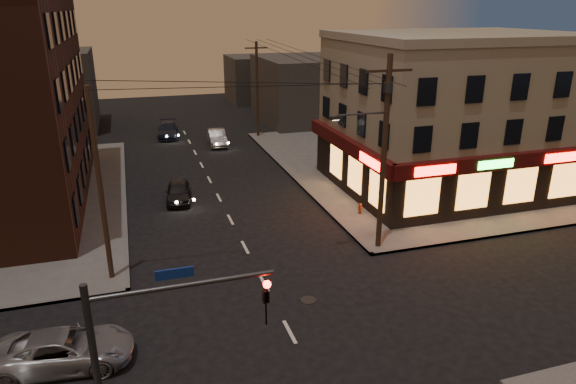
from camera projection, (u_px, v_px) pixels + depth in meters
name	position (u px, v px, depth m)	size (l,w,h in m)	color
ground	(290.00, 332.00, 20.45)	(120.00, 120.00, 0.00)	black
sidewalk_ne	(428.00, 162.00, 42.52)	(24.00, 28.00, 0.15)	#514F4C
pizza_building	(452.00, 113.00, 35.15)	(15.85, 12.85, 10.50)	gray
bg_building_ne_a	(307.00, 89.00, 57.28)	(10.00, 12.00, 7.00)	#3F3D3A
bg_building_nw	(48.00, 91.00, 53.14)	(9.00, 10.00, 8.00)	#3F3D3A
bg_building_ne_b	(259.00, 79.00, 69.46)	(8.00, 8.00, 6.00)	#3F3D3A
utility_pole_main	(382.00, 144.00, 25.57)	(4.20, 0.44, 10.00)	#382619
utility_pole_far	(257.00, 90.00, 49.49)	(0.26, 0.26, 9.00)	#382619
utility_pole_west	(100.00, 187.00, 22.80)	(0.24, 0.24, 9.00)	#382619
traffic_signal	(141.00, 359.00, 12.45)	(4.49, 0.32, 6.47)	#333538
suv_cross	(64.00, 350.00, 18.34)	(2.23, 4.83, 1.34)	gray
sedan_near	(179.00, 192.00, 34.02)	(1.56, 3.87, 1.32)	black
sedan_mid	(217.00, 137.00, 47.88)	(1.52, 4.35, 1.43)	slate
sedan_far	(168.00, 130.00, 50.78)	(1.97, 4.84, 1.40)	black
fire_hydrant	(360.00, 208.00, 31.60)	(0.31, 0.31, 0.68)	maroon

